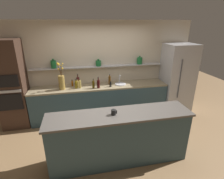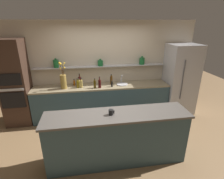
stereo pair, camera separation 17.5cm
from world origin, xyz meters
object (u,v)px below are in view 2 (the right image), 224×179
Objects in this scene: refrigerator at (180,79)px; bottle_spirit_6 at (79,83)px; bottle_spirit_1 at (81,84)px; bottle_sauce_8 at (112,84)px; flower_vase at (63,81)px; bottle_oil_0 at (78,84)px; sink_fixture at (122,84)px; bottle_spirit_4 at (111,80)px; bottle_oil_7 at (95,84)px; bottle_wine_5 at (100,84)px; oven_tower at (15,84)px; bottle_wine_3 at (80,81)px; coffee_mug at (111,112)px; bottle_sauce_2 at (74,83)px.

bottle_spirit_6 is at bearing 179.17° from refrigerator.
bottle_spirit_1 reaches higher than bottle_sauce_8.
flower_vase reaches higher than bottle_oil_0.
bottle_oil_0 is (0.35, -0.02, -0.11)m from flower_vase.
bottle_spirit_4 reaches higher than sink_fixture.
bottle_oil_7 is 1.58× the size of bottle_sauce_8.
bottle_spirit_4 is at bearing 8.38° from bottle_spirit_1.
flower_vase is 2.31× the size of sink_fixture.
bottle_spirit_4 is 0.95× the size of bottle_wine_5.
oven_tower is 1.60m from bottle_wine_3.
refrigerator reaches higher than bottle_wine_5.
refrigerator is 2.90m from coffee_mug.
bottle_spirit_4 is at bearing 170.53° from sink_fixture.
bottle_spirit_4 is (0.86, -0.03, -0.00)m from bottle_wine_3.
bottle_sauce_8 is (2.45, -0.12, -0.11)m from oven_tower.
bottle_wine_5 is (0.67, -0.29, 0.04)m from bottle_sauce_2.
bottle_spirit_4 reaches higher than bottle_oil_0.
bottle_spirit_1 is at bearing 175.33° from bottle_sauce_8.
bottle_spirit_4 is 1.13× the size of bottle_oil_7.
coffee_mug is at bearing -60.83° from flower_vase.
bottle_wine_5 reaches higher than bottle_spirit_4.
bottle_wine_3 is 0.57m from bottle_wine_5.
bottle_sauce_8 is (-2.02, -0.09, -0.01)m from refrigerator.
bottle_spirit_1 is at bearing 168.27° from bottle_wine_5.
bottle_wine_3 is at bearing 154.12° from bottle_wine_5.
flower_vase reaches higher than bottle_oil_7.
flower_vase is at bearing 173.97° from bottle_wine_5.
bottle_wine_3 is (0.41, 0.15, -0.09)m from flower_vase.
bottle_wine_3 is at bearing 177.87° from bottle_spirit_4.
refrigerator is 19.13× the size of coffee_mug.
bottle_wine_3 is (-0.04, 0.15, 0.02)m from bottle_spirit_1.
sink_fixture is at bearing 3.67° from bottle_spirit_1.
refrigerator is at bearing 0.40° from flower_vase.
bottle_spirit_4 is 0.51m from bottle_oil_7.
bottle_wine_3 is 3.21× the size of coffee_mug.
bottle_wine_3 reaches higher than sink_fixture.
flower_vase is 0.45m from bottle_wine_3.
refrigerator is at bearing 2.94° from bottle_wine_5.
refrigerator is 2.48m from bottle_oil_7.
bottle_spirit_4 is 1.89m from coffee_mug.
oven_tower is (-4.46, 0.04, 0.10)m from refrigerator.
oven_tower is at bearing -176.69° from bottle_wine_3.
coffee_mug reaches higher than bottle_sauce_8.
flower_vase is 2.14× the size of bottle_wine_3.
bottle_spirit_6 is 0.90× the size of bottle_oil_7.
bottle_oil_7 reaches higher than bottle_spirit_1.
oven_tower reaches higher than bottle_wine_5.
bottle_spirit_1 is 0.82m from bottle_spirit_4.
bottle_oil_7 reaches higher than bottle_sauce_2.
bottle_spirit_4 is 1.78× the size of bottle_sauce_8.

